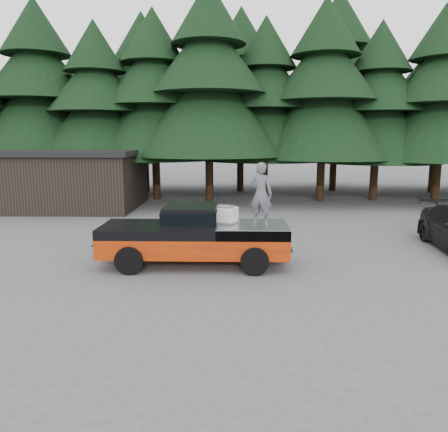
{
  "coord_description": "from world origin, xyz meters",
  "views": [
    {
      "loc": [
        0.55,
        -12.65,
        4.01
      ],
      "look_at": [
        0.25,
        0.0,
        1.71
      ],
      "focal_mm": 35.0,
      "sensor_mm": 36.0,
      "label": 1
    }
  ],
  "objects_px": {
    "air_compressor": "(225,215)",
    "utility_building": "(67,179)",
    "pickup_truck": "(195,245)",
    "man_on_bed": "(261,194)"
  },
  "relations": [
    {
      "from": "pickup_truck",
      "to": "air_compressor",
      "type": "xyz_separation_m",
      "value": [
        0.95,
        0.18,
        0.9
      ]
    },
    {
      "from": "pickup_truck",
      "to": "utility_building",
      "type": "distance_m",
      "value": 14.07
    },
    {
      "from": "pickup_truck",
      "to": "man_on_bed",
      "type": "bearing_deg",
      "value": -3.92
    },
    {
      "from": "man_on_bed",
      "to": "pickup_truck",
      "type": "bearing_deg",
      "value": 19.78
    },
    {
      "from": "pickup_truck",
      "to": "utility_building",
      "type": "height_order",
      "value": "utility_building"
    },
    {
      "from": "utility_building",
      "to": "air_compressor",
      "type": "bearing_deg",
      "value": -50.25
    },
    {
      "from": "air_compressor",
      "to": "utility_building",
      "type": "height_order",
      "value": "utility_building"
    },
    {
      "from": "man_on_bed",
      "to": "utility_building",
      "type": "xyz_separation_m",
      "value": [
        -10.37,
        11.45,
        -0.63
      ]
    },
    {
      "from": "utility_building",
      "to": "pickup_truck",
      "type": "bearing_deg",
      "value": -53.69
    },
    {
      "from": "pickup_truck",
      "to": "utility_building",
      "type": "relative_size",
      "value": 0.71
    }
  ]
}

